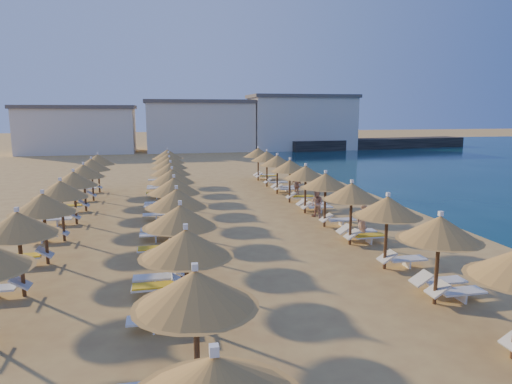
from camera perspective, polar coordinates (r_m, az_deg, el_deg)
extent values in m
plane|color=tan|center=(21.65, 0.33, -5.28)|extent=(220.00, 220.00, 0.00)
cube|color=black|center=(73.62, 15.02, 5.88)|extent=(30.26, 8.38, 1.50)
cube|color=silver|center=(68.13, -21.31, 7.12)|extent=(15.00, 8.00, 6.00)
cube|color=#59514C|center=(68.08, -21.49, 9.85)|extent=(15.60, 8.48, 0.50)
cube|color=silver|center=(67.45, -7.02, 8.04)|extent=(15.00, 8.00, 6.80)
cube|color=#59514C|center=(67.42, -7.09, 11.14)|extent=(15.60, 8.48, 0.50)
cube|color=silver|center=(69.78, 5.65, 8.46)|extent=(15.00, 8.00, 7.60)
cube|color=#59514C|center=(69.78, 5.71, 11.79)|extent=(15.60, 8.48, 0.50)
cylinder|color=brown|center=(14.80, 21.66, -8.84)|extent=(0.12, 0.12, 2.24)
cone|color=olive|center=(14.46, 21.98, -4.19)|extent=(2.32, 2.32, 0.73)
cone|color=olive|center=(14.53, 21.90, -5.36)|extent=(2.51, 2.51, 0.12)
cube|color=white|center=(14.36, 22.09, -2.51)|extent=(0.12, 0.12, 0.14)
cylinder|color=brown|center=(17.39, 15.92, -5.71)|extent=(0.12, 0.12, 2.24)
cone|color=olive|center=(17.10, 16.12, -1.72)|extent=(2.32, 2.32, 0.73)
cone|color=olive|center=(17.16, 16.07, -2.71)|extent=(2.51, 2.51, 0.12)
cube|color=white|center=(17.02, 16.19, -0.29)|extent=(0.12, 0.12, 0.14)
cylinder|color=brown|center=(20.14, 11.75, -3.38)|extent=(0.12, 0.12, 2.24)
cone|color=olive|center=(19.90, 11.87, 0.09)|extent=(2.32, 2.32, 0.73)
cone|color=olive|center=(19.95, 11.84, -0.77)|extent=(2.51, 2.51, 0.12)
cube|color=white|center=(19.83, 11.92, 1.32)|extent=(0.12, 0.12, 0.14)
cylinder|color=brown|center=(23.00, 8.61, -1.60)|extent=(0.12, 0.12, 2.24)
cone|color=olive|center=(22.79, 8.69, 1.44)|extent=(2.32, 2.32, 0.73)
cone|color=olive|center=(22.83, 8.67, 0.69)|extent=(2.51, 2.51, 0.12)
cube|color=white|center=(22.73, 8.72, 2.53)|extent=(0.12, 0.12, 0.14)
cylinder|color=brown|center=(25.93, 6.18, -0.22)|extent=(0.12, 0.12, 2.24)
cone|color=olive|center=(25.74, 6.23, 2.49)|extent=(2.32, 2.32, 0.73)
cone|color=olive|center=(25.78, 6.21, 1.82)|extent=(2.51, 2.51, 0.12)
cube|color=white|center=(25.69, 6.25, 3.45)|extent=(0.12, 0.12, 0.14)
cylinder|color=brown|center=(28.91, 4.24, 0.88)|extent=(0.12, 0.12, 2.24)
cone|color=olive|center=(28.74, 4.27, 3.31)|extent=(2.32, 2.32, 0.73)
cone|color=olive|center=(28.78, 4.26, 2.71)|extent=(2.51, 2.51, 0.12)
cube|color=white|center=(28.69, 4.28, 4.17)|extent=(0.12, 0.12, 0.14)
cylinder|color=brown|center=(31.93, 2.67, 1.77)|extent=(0.12, 0.12, 2.24)
cone|color=olive|center=(31.77, 2.69, 3.98)|extent=(2.32, 2.32, 0.73)
cone|color=olive|center=(31.81, 2.68, 3.43)|extent=(2.51, 2.51, 0.12)
cube|color=white|center=(31.73, 2.69, 4.76)|extent=(0.12, 0.12, 0.14)
cylinder|color=brown|center=(34.97, 1.37, 2.51)|extent=(0.12, 0.12, 2.24)
cone|color=olive|center=(34.83, 1.38, 4.53)|extent=(2.32, 2.32, 0.73)
cone|color=olive|center=(34.86, 1.37, 4.03)|extent=(2.51, 2.51, 0.12)
cube|color=white|center=(34.79, 1.38, 5.24)|extent=(0.12, 0.12, 0.14)
cylinder|color=brown|center=(38.03, 0.27, 3.13)|extent=(0.12, 0.12, 2.24)
cone|color=olive|center=(37.90, 0.28, 4.98)|extent=(2.32, 2.32, 0.73)
cone|color=olive|center=(37.93, 0.28, 4.52)|extent=(2.51, 2.51, 0.12)
cube|color=white|center=(37.87, 0.28, 5.64)|extent=(0.12, 0.12, 0.14)
cone|color=olive|center=(6.28, -5.19, -22.57)|extent=(2.32, 2.32, 0.73)
cube|color=white|center=(6.06, -5.26, -19.11)|extent=(0.12, 0.12, 0.14)
cylinder|color=brown|center=(9.63, -7.42, -18.69)|extent=(0.12, 0.12, 2.24)
cone|color=olive|center=(9.10, -7.60, -11.85)|extent=(2.32, 2.32, 0.73)
cone|color=olive|center=(9.22, -7.55, -13.60)|extent=(2.51, 2.51, 0.12)
cube|color=white|center=(8.95, -7.66, -9.27)|extent=(0.12, 0.12, 0.14)
cylinder|color=brown|center=(12.49, -8.60, -11.74)|extent=(0.12, 0.12, 2.24)
cone|color=olive|center=(12.09, -8.76, -6.29)|extent=(2.32, 2.32, 0.73)
cone|color=olive|center=(12.18, -8.72, -7.66)|extent=(2.51, 2.51, 0.12)
cube|color=white|center=(11.97, -8.81, -4.29)|extent=(0.12, 0.12, 0.14)
cylinder|color=brown|center=(15.47, -9.31, -7.42)|extent=(0.12, 0.12, 2.24)
cone|color=olive|center=(15.15, -9.44, -2.95)|extent=(2.32, 2.32, 0.73)
cone|color=olive|center=(15.22, -9.41, -4.07)|extent=(2.51, 2.51, 0.12)
cube|color=white|center=(15.06, -9.49, -1.34)|extent=(0.12, 0.12, 0.14)
cylinder|color=brown|center=(18.51, -9.77, -4.51)|extent=(0.12, 0.12, 2.24)
cone|color=olive|center=(18.24, -9.89, -0.74)|extent=(2.32, 2.32, 0.73)
cone|color=olive|center=(18.30, -9.86, -1.68)|extent=(2.51, 2.51, 0.12)
cube|color=white|center=(18.17, -9.93, 0.60)|extent=(0.12, 0.12, 0.14)
cylinder|color=brown|center=(21.59, -10.11, -2.42)|extent=(0.12, 0.12, 2.24)
cone|color=olive|center=(21.36, -10.21, 0.82)|extent=(2.32, 2.32, 0.73)
cone|color=olive|center=(21.41, -10.18, 0.02)|extent=(2.51, 2.51, 0.12)
cube|color=white|center=(21.30, -10.24, 1.98)|extent=(0.12, 0.12, 0.14)
cylinder|color=brown|center=(24.69, -10.35, -0.85)|extent=(0.12, 0.12, 2.24)
cone|color=olive|center=(24.49, -10.45, 1.99)|extent=(2.32, 2.32, 0.73)
cone|color=olive|center=(24.53, -10.42, 1.29)|extent=(2.51, 2.51, 0.12)
cube|color=white|center=(24.43, -10.48, 3.00)|extent=(0.12, 0.12, 0.14)
cylinder|color=brown|center=(27.80, -10.55, 0.36)|extent=(0.12, 0.12, 2.24)
cone|color=olive|center=(27.63, -10.63, 2.89)|extent=(2.32, 2.32, 0.73)
cone|color=olive|center=(27.66, -10.61, 2.27)|extent=(2.51, 2.51, 0.12)
cube|color=white|center=(27.58, -10.66, 3.79)|extent=(0.12, 0.12, 0.14)
cylinder|color=brown|center=(30.93, -10.70, 1.33)|extent=(0.12, 0.12, 2.24)
cone|color=olive|center=(30.77, -10.78, 3.61)|extent=(2.32, 2.32, 0.73)
cone|color=olive|center=(30.80, -10.76, 3.05)|extent=(2.51, 2.51, 0.12)
cube|color=white|center=(30.72, -10.80, 4.42)|extent=(0.12, 0.12, 0.14)
cylinder|color=brown|center=(34.06, -10.83, 2.13)|extent=(0.12, 0.12, 2.24)
cone|color=olive|center=(33.91, -10.90, 4.20)|extent=(2.32, 2.32, 0.73)
cone|color=olive|center=(33.95, -10.88, 3.69)|extent=(2.51, 2.51, 0.12)
cube|color=white|center=(33.87, -10.92, 4.93)|extent=(0.12, 0.12, 0.14)
cylinder|color=brown|center=(37.20, -10.93, 2.79)|extent=(0.12, 0.12, 2.24)
cone|color=olive|center=(37.06, -11.00, 4.68)|extent=(2.32, 2.32, 0.73)
cone|color=olive|center=(37.09, -10.98, 4.21)|extent=(2.51, 2.51, 0.12)
cube|color=white|center=(37.03, -11.02, 5.35)|extent=(0.12, 0.12, 0.14)
cylinder|color=brown|center=(16.06, -27.26, -7.79)|extent=(0.12, 0.12, 2.24)
cone|color=olive|center=(15.75, -27.62, -3.49)|extent=(2.32, 2.32, 0.73)
cone|color=olive|center=(15.82, -27.53, -4.56)|extent=(2.51, 2.51, 0.12)
cube|color=white|center=(15.66, -27.75, -1.94)|extent=(0.12, 0.12, 0.14)
cylinder|color=brown|center=(19.01, -24.79, -4.93)|extent=(0.12, 0.12, 2.24)
cone|color=olive|center=(18.75, -25.07, -1.27)|extent=(2.32, 2.32, 0.73)
cone|color=olive|center=(18.80, -25.00, -2.18)|extent=(2.51, 2.51, 0.12)
cube|color=white|center=(18.67, -25.17, 0.04)|extent=(0.12, 0.12, 0.14)
cylinder|color=brown|center=(22.02, -23.00, -2.83)|extent=(0.12, 0.12, 2.24)
cone|color=olive|center=(21.79, -23.23, 0.34)|extent=(2.32, 2.32, 0.73)
cone|color=olive|center=(21.84, -23.17, -0.45)|extent=(2.51, 2.51, 0.12)
cube|color=white|center=(21.73, -23.30, 1.47)|extent=(0.12, 0.12, 0.14)
cylinder|color=brown|center=(25.06, -21.65, -1.25)|extent=(0.12, 0.12, 2.24)
cone|color=olive|center=(24.86, -21.84, 1.55)|extent=(2.32, 2.32, 0.73)
cone|color=olive|center=(24.91, -21.79, 0.86)|extent=(2.51, 2.51, 0.12)
cube|color=white|center=(24.81, -21.90, 2.54)|extent=(0.12, 0.12, 0.14)
cylinder|color=brown|center=(28.14, -20.59, 0.00)|extent=(0.12, 0.12, 2.24)
cone|color=olive|center=(27.96, -20.75, 2.49)|extent=(2.32, 2.32, 0.73)
cone|color=olive|center=(28.00, -20.71, 1.88)|extent=(2.51, 2.51, 0.12)
cube|color=white|center=(27.91, -20.81, 3.38)|extent=(0.12, 0.12, 0.14)
cylinder|color=brown|center=(31.23, -19.75, 1.00)|extent=(0.12, 0.12, 2.24)
cone|color=olive|center=(31.07, -19.88, 3.25)|extent=(2.32, 2.32, 0.73)
cone|color=olive|center=(31.10, -19.85, 2.69)|extent=(2.51, 2.51, 0.12)
cube|color=white|center=(31.02, -19.93, 4.04)|extent=(0.12, 0.12, 0.14)
cylinder|color=brown|center=(34.33, -19.05, 1.81)|extent=(0.12, 0.12, 2.24)
cone|color=olive|center=(34.19, -19.17, 3.86)|extent=(2.32, 2.32, 0.73)
cone|color=olive|center=(34.22, -19.14, 3.36)|extent=(2.51, 2.51, 0.12)
cube|color=white|center=(34.15, -19.21, 4.59)|extent=(0.12, 0.12, 0.14)
cube|color=white|center=(9.96, -7.82, -22.06)|extent=(0.58, 0.58, 0.40)
cube|color=white|center=(15.56, 24.29, -11.23)|extent=(1.41, 0.58, 0.06)
cube|color=white|center=(15.62, 24.24, -11.78)|extent=(0.06, 0.52, 0.32)
cube|color=white|center=(15.06, 21.76, -11.19)|extent=(0.58, 0.58, 0.40)
cube|color=white|center=(16.24, 22.40, -10.20)|extent=(1.41, 0.58, 0.06)
cube|color=white|center=(16.30, 22.37, -10.73)|extent=(0.06, 0.52, 0.32)
cube|color=white|center=(15.76, 19.93, -10.12)|extent=(0.58, 0.58, 0.40)
cube|color=white|center=(12.80, -12.67, -15.24)|extent=(1.41, 0.58, 0.06)
cube|color=white|center=(12.87, -12.65, -15.88)|extent=(0.06, 0.52, 0.32)
cube|color=white|center=(12.75, -8.89, -14.52)|extent=(0.58, 0.58, 0.40)
cube|color=white|center=(18.04, 18.35, -7.93)|extent=(1.41, 0.58, 0.06)
cube|color=white|center=(18.09, 18.32, -8.41)|extent=(0.06, 0.52, 0.32)
cube|color=white|center=(17.61, 16.05, -7.77)|extent=(0.58, 0.58, 0.40)
cube|color=white|center=(15.72, -12.55, -10.33)|extent=(1.41, 0.58, 0.06)
cube|color=white|center=(15.78, -12.53, -10.88)|extent=(0.06, 0.52, 0.32)
cube|color=white|center=(15.68, -9.53, -9.74)|extent=(0.58, 0.58, 0.40)
cube|color=white|center=(14.88, -12.58, -11.53)|extent=(1.41, 0.58, 0.06)
cube|color=white|center=(14.94, -12.56, -12.10)|extent=(0.06, 0.52, 0.32)
cube|color=white|center=(14.84, -9.38, -10.91)|extent=(0.58, 0.58, 0.40)
cube|color=yellow|center=(14.86, -12.59, -11.33)|extent=(1.35, 0.53, 0.05)
cube|color=white|center=(20.71, 13.96, -5.39)|extent=(1.41, 0.58, 0.06)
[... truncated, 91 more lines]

